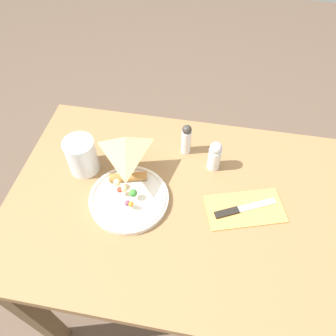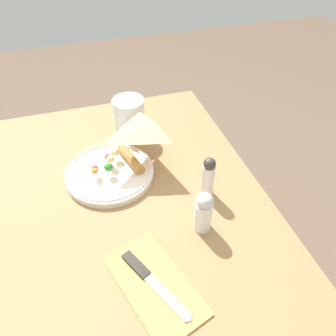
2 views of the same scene
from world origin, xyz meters
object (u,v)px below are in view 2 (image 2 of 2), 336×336
(plate_pizza, at_px, (109,171))
(milk_glass, at_px, (130,119))
(dining_table, at_px, (133,247))
(napkin_folded, at_px, (155,285))
(butter_knife, at_px, (152,281))
(pepper_shaker, at_px, (207,175))
(salt_shaker, at_px, (203,212))

(plate_pizza, bearing_deg, milk_glass, 150.67)
(dining_table, height_order, napkin_folded, napkin_folded)
(butter_knife, bearing_deg, plate_pizza, 158.45)
(napkin_folded, xyz_separation_m, pepper_shaker, (-0.19, 0.18, 0.05))
(pepper_shaker, bearing_deg, dining_table, -88.73)
(salt_shaker, height_order, pepper_shaker, pepper_shaker)
(milk_glass, relative_size, butter_knife, 0.67)
(dining_table, bearing_deg, napkin_folded, 2.95)
(milk_glass, bearing_deg, dining_table, -13.74)
(plate_pizza, relative_size, napkin_folded, 0.94)
(pepper_shaker, bearing_deg, milk_glass, -156.90)
(dining_table, xyz_separation_m, salt_shaker, (0.09, 0.14, 0.19))
(napkin_folded, bearing_deg, milk_glass, 172.80)
(dining_table, distance_m, napkin_folded, 0.24)
(plate_pizza, bearing_deg, butter_knife, 4.60)
(butter_knife, distance_m, pepper_shaker, 0.26)
(napkin_folded, relative_size, butter_knife, 1.38)
(dining_table, bearing_deg, butter_knife, 1.92)
(butter_knife, bearing_deg, pepper_shaker, 109.32)
(plate_pizza, bearing_deg, dining_table, 8.40)
(plate_pizza, xyz_separation_m, butter_knife, (0.31, 0.02, -0.01))
(plate_pizza, xyz_separation_m, pepper_shaker, (0.12, 0.21, 0.04))
(plate_pizza, relative_size, milk_glass, 1.95)
(milk_glass, bearing_deg, pepper_shaker, 23.10)
(plate_pizza, bearing_deg, napkin_folded, 5.15)
(dining_table, xyz_separation_m, plate_pizza, (-0.13, -0.02, 0.16))
(napkin_folded, xyz_separation_m, butter_knife, (-0.01, -0.00, 0.00))
(dining_table, relative_size, salt_shaker, 9.26)
(dining_table, distance_m, milk_glass, 0.35)
(salt_shaker, relative_size, pepper_shaker, 0.94)
(butter_knife, bearing_deg, milk_glass, 146.10)
(plate_pizza, bearing_deg, salt_shaker, 36.59)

